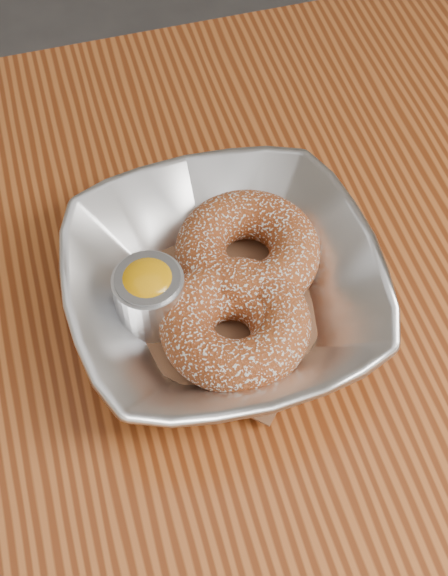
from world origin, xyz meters
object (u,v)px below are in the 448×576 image
object	(u,v)px
serving_bowl	(224,290)
donut_extra	(235,323)
table	(304,429)
ramekin	(149,294)
donut_back	(248,251)
donut_front	(232,333)

from	to	relation	value
serving_bowl	donut_extra	xyz separation A→B (m)	(-0.00, -0.03, 0.00)
table	ramekin	world-z (taller)	ramekin
serving_bowl	ramekin	size ratio (longest dim) A/B	4.26
donut_back	donut_front	size ratio (longest dim) A/B	1.21
table	donut_back	bearing A→B (deg)	103.18
donut_front	donut_extra	size ratio (longest dim) A/B	0.84
donut_back	donut_extra	size ratio (longest dim) A/B	1.01
table	donut_back	world-z (taller)	donut_back
donut_back	donut_extra	bearing A→B (deg)	-114.64
serving_bowl	donut_back	xyz separation A→B (m)	(0.03, 0.03, 0.00)
donut_front	donut_extra	bearing A→B (deg)	51.58
donut_front	ramekin	world-z (taller)	ramekin
serving_bowl	donut_extra	size ratio (longest dim) A/B	2.11
donut_back	ramekin	world-z (taller)	ramekin
table	ramekin	size ratio (longest dim) A/B	22.71
table	donut_extra	xyz separation A→B (m)	(-0.05, 0.04, 0.13)
donut_extra	ramekin	world-z (taller)	ramekin
donut_front	donut_extra	world-z (taller)	donut_extra
serving_bowl	ramekin	xyz separation A→B (m)	(-0.05, 0.01, 0.01)
donut_front	donut_extra	distance (m)	0.01
serving_bowl	donut_front	xyz separation A→B (m)	(-0.00, -0.04, -0.00)
serving_bowl	ramekin	bearing A→B (deg)	173.69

